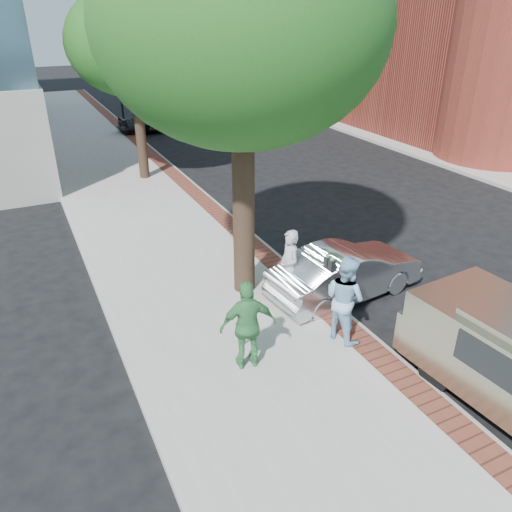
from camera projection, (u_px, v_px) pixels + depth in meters
ground at (303, 325)px, 11.38m from camera, size 120.00×120.00×0.00m
sidewalk at (147, 215)px, 17.18m from camera, size 5.00×60.00×0.15m
brick_strip at (206, 203)px, 18.00m from camera, size 0.60×60.00×0.01m
curb at (215, 203)px, 18.18m from camera, size 0.10×60.00×0.15m
sidewalk_far at (481, 159)px, 23.44m from camera, size 5.00×60.00×0.15m
signal_near at (120, 89)px, 28.38m from camera, size 0.70×0.15×3.80m
signal_far at (297, 78)px, 32.92m from camera, size 0.70×0.15×3.80m
tree_near at (241, 26)px, 9.89m from camera, size 6.00×6.00×8.51m
tree_far at (131, 43)px, 18.43m from camera, size 4.80×4.80×7.14m
parking_meter at (329, 272)px, 11.13m from camera, size 0.12×0.32×1.47m
person_gray at (289, 267)px, 11.66m from camera, size 0.50×0.70×1.83m
person_officer at (345, 298)px, 10.33m from camera, size 0.92×1.07×1.90m
person_green at (248, 325)px, 9.48m from camera, size 1.16×0.65×1.87m
sedan_silver at (346, 272)px, 12.26m from camera, size 4.18×1.86×1.33m
bg_car at (155, 120)px, 28.46m from camera, size 4.25×2.14×1.39m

